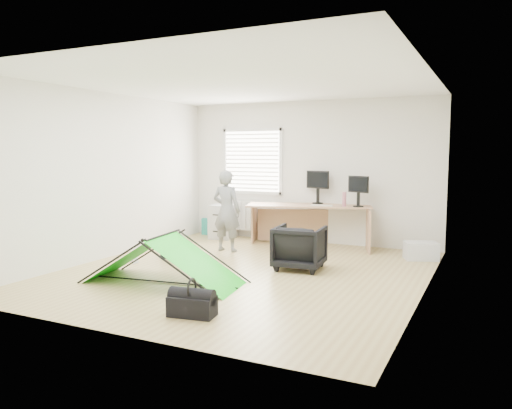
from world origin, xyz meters
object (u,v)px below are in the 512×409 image
at_px(monitor_left, 318,192).
at_px(duffel_bag, 192,306).
at_px(filing_cabinet, 223,221).
at_px(person, 227,211).
at_px(office_chair, 300,247).
at_px(storage_crate, 421,251).
at_px(kite, 164,259).
at_px(desk, 308,225).
at_px(monitor_right, 358,196).
at_px(laptop_bag, 173,249).
at_px(thermos, 344,199).

relative_size(monitor_left, duffel_bag, 0.96).
xyz_separation_m(filing_cabinet, person, (0.72, -1.16, 0.37)).
xyz_separation_m(office_chair, storage_crate, (1.54, 1.48, -0.19)).
bearing_deg(storage_crate, monitor_left, 163.71).
xyz_separation_m(kite, storage_crate, (2.88, 3.01, -0.18)).
bearing_deg(desk, monitor_left, 50.54).
xyz_separation_m(office_chair, person, (-1.64, 0.71, 0.39)).
bearing_deg(person, monitor_right, -151.11).
xyz_separation_m(monitor_left, laptop_bag, (-1.72, -2.25, -0.84)).
bearing_deg(storage_crate, monitor_right, 162.38).
distance_m(monitor_right, duffel_bag, 4.49).
height_order(kite, duffel_bag, kite).
xyz_separation_m(thermos, office_chair, (-0.16, -1.81, -0.57)).
bearing_deg(kite, filing_cabinet, 98.58).
bearing_deg(person, office_chair, 156.51).
bearing_deg(duffel_bag, storage_crate, 56.93).
bearing_deg(office_chair, thermos, -100.35).
bearing_deg(filing_cabinet, kite, -81.52).
distance_m(filing_cabinet, monitor_right, 2.84).
bearing_deg(thermos, monitor_left, 157.12).
bearing_deg(office_chair, desk, -79.50).
bearing_deg(storage_crate, duffel_bag, -114.28).
relative_size(monitor_left, kite, 0.23).
height_order(desk, storage_crate, desk).
height_order(laptop_bag, duffel_bag, laptop_bag).
distance_m(filing_cabinet, office_chair, 3.01).
bearing_deg(monitor_left, laptop_bag, -112.37).
relative_size(kite, duffel_bag, 4.22).
relative_size(desk, laptop_bag, 5.57).
xyz_separation_m(kite, duffel_bag, (1.08, -0.98, -0.22)).
height_order(person, storage_crate, person).
bearing_deg(laptop_bag, thermos, 27.63).
xyz_separation_m(desk, duffel_bag, (0.25, -4.32, -0.28)).
xyz_separation_m(filing_cabinet, monitor_left, (1.94, 0.17, 0.65)).
bearing_deg(storage_crate, person, -166.50).
relative_size(monitor_right, duffel_bag, 0.85).
distance_m(person, kite, 2.30).
xyz_separation_m(thermos, person, (-1.80, -1.09, -0.19)).
height_order(desk, kite, desk).
bearing_deg(office_chair, storage_crate, -141.52).
distance_m(office_chair, kite, 2.04).
relative_size(filing_cabinet, storage_crate, 1.35).
xyz_separation_m(monitor_left, thermos, (0.58, -0.24, -0.10)).
bearing_deg(laptop_bag, desk, 37.53).
height_order(monitor_left, duffel_bag, monitor_left).
bearing_deg(desk, person, -153.67).
distance_m(thermos, person, 2.11).
height_order(monitor_left, office_chair, monitor_left).
height_order(desk, laptop_bag, desk).
bearing_deg(thermos, filing_cabinet, 178.44).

